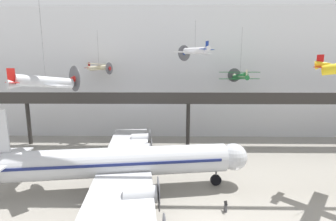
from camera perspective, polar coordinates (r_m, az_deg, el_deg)
hangar_back_wall at (r=48.47m, az=4.66°, el=9.32°), size 140.00×3.00×26.76m
mezzanine_walkway at (r=40.66m, az=5.30°, el=2.40°), size 110.00×3.20×10.13m
airliner_silver_main at (r=26.55m, az=-13.09°, el=-12.79°), size 31.23×35.69×9.73m
suspended_plane_cream_biplane at (r=46.36m, az=-17.10°, el=10.38°), size 5.45×6.37×8.27m
suspended_plane_white_twin at (r=37.11m, az=6.86°, el=14.78°), size 6.57×6.10×6.06m
suspended_plane_silver_racer at (r=27.96m, az=-28.62°, el=6.37°), size 7.25×7.21×10.13m
suspended_plane_green_biplane at (r=43.18m, az=17.79°, el=8.26°), size 7.38×6.03×9.60m
info_sign_pedestal at (r=24.47m, az=14.42°, el=-22.67°), size 0.25×0.76×1.24m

